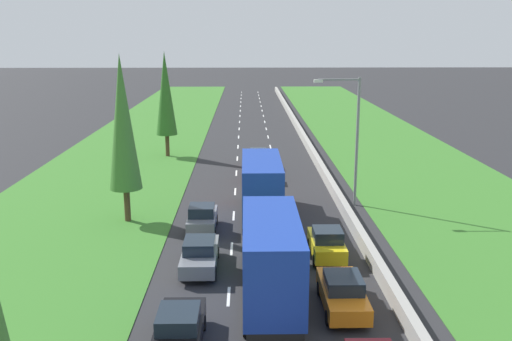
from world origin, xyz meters
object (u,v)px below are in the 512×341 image
Objects in this scene: blue_box_truck_centre_lane at (270,256)px; street_light_mast at (352,132)px; black_sedan_left_lane at (179,330)px; grey_hatchback_left_lane at (202,218)px; orange_sedan_right_lane at (343,292)px; maroon_hatchback_centre_lane_fifth at (258,158)px; yellow_hatchback_right_lane at (327,243)px; blue_box_truck_centre_lane_third at (261,187)px; grey_sedan_left_lane at (200,254)px; poplar_tree_third at (166,94)px; poplar_tree_second at (123,123)px; maroon_hatchback_centre_lane at (258,171)px.

street_light_mast reaches higher than blue_box_truck_centre_lane.
blue_box_truck_centre_lane is at bearing -113.04° from street_light_mast.
grey_hatchback_left_lane is at bearing 90.44° from black_sedan_left_lane.
orange_sedan_right_lane is 28.01m from maroon_hatchback_centre_lane_fifth.
blue_box_truck_centre_lane_third is at bearing 116.34° from yellow_hatchback_right_lane.
blue_box_truck_centre_lane reaches higher than grey_hatchback_left_lane.
grey_sedan_left_lane is 1.15× the size of maroon_hatchback_centre_lane_fifth.
blue_box_truck_centre_lane reaches higher than maroon_hatchback_centre_lane_fifth.
poplar_tree_third reaches higher than orange_sedan_right_lane.
grey_sedan_left_lane is 10.98m from poplar_tree_second.
poplar_tree_third is (-12.12, 26.71, 5.37)m from yellow_hatchback_right_lane.
black_sedan_left_lane is 17.24m from poplar_tree_second.
black_sedan_left_lane is 1.15× the size of maroon_hatchback_centre_lane_fifth.
black_sedan_left_lane is at bearing -91.50° from grey_sedan_left_lane.
poplar_tree_third is (-0.10, 20.23, -0.21)m from poplar_tree_second.
yellow_hatchback_right_lane is (3.27, 5.05, -1.35)m from blue_box_truck_centre_lane.
blue_box_truck_centre_lane_third is 9.65m from poplar_tree_second.
blue_box_truck_centre_lane is 0.88× the size of poplar_tree_second.
poplar_tree_third is (-5.19, 35.73, 5.39)m from black_sedan_left_lane.
poplar_tree_third is at bearing 102.87° from grey_hatchback_left_lane.
orange_sedan_right_lane is (3.13, -0.87, -1.37)m from blue_box_truck_centre_lane.
poplar_tree_third reaches higher than blue_box_truck_centre_lane.
blue_box_truck_centre_lane_third is 7.68m from yellow_hatchback_right_lane.
grey_sedan_left_lane is at bearing 145.31° from orange_sedan_right_lane.
poplar_tree_third is at bearing 113.75° from blue_box_truck_centre_lane_third.
blue_box_truck_centre_lane is at bearing -74.43° from poplar_tree_third.
blue_box_truck_centre_lane_third is (3.38, 8.13, 1.37)m from grey_sedan_left_lane.
poplar_tree_second is 15.44m from street_light_mast.
blue_box_truck_centre_lane is (3.46, -3.69, 1.37)m from grey_sedan_left_lane.
poplar_tree_second is at bearing 127.20° from blue_box_truck_centre_lane.
black_sedan_left_lane is 1.00× the size of grey_sedan_left_lane.
orange_sedan_right_lane is 22.96m from maroon_hatchback_centre_lane.
blue_box_truck_centre_lane is at bearing -89.60° from blue_box_truck_centre_lane_third.
grey_hatchback_left_lane is 1.00× the size of maroon_hatchback_centre_lane_fifth.
orange_sedan_right_lane is (6.79, 3.10, 0.00)m from black_sedan_left_lane.
grey_sedan_left_lane is at bearing -79.13° from poplar_tree_third.
yellow_hatchback_right_lane is at bearing 88.62° from orange_sedan_right_lane.
street_light_mast is (6.23, -12.18, 4.40)m from maroon_hatchback_centre_lane_fifth.
orange_sedan_right_lane is at bearing -83.72° from maroon_hatchback_centre_lane_fifth.
blue_box_truck_centre_lane is 0.91× the size of poplar_tree_third.
yellow_hatchback_right_lane is (6.93, 9.02, 0.02)m from black_sedan_left_lane.
poplar_tree_third is at bearing 105.57° from blue_box_truck_centre_lane.
black_sedan_left_lane is 11.38m from yellow_hatchback_right_lane.
poplar_tree_third is at bearing 98.26° from black_sedan_left_lane.
maroon_hatchback_centre_lane_fifth is at bearing 77.64° from grey_hatchback_left_lane.
yellow_hatchback_right_lane is 14.75m from poplar_tree_second.
blue_box_truck_centre_lane is 2.09× the size of orange_sedan_right_lane.
blue_box_truck_centre_lane is 11.83m from blue_box_truck_centre_lane_third.
black_sedan_left_lane is at bearing -155.46° from orange_sedan_right_lane.
blue_box_truck_centre_lane_third is at bearing -89.96° from maroon_hatchback_centre_lane.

